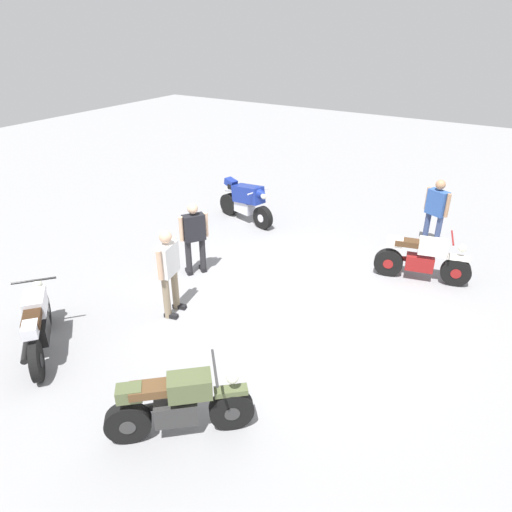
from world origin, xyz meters
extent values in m
plane|color=gray|center=(0.00, 0.00, 0.00)|extent=(40.00, 40.00, 0.00)
cylinder|color=black|center=(-2.76, -2.23, 0.30)|extent=(0.32, 0.62, 0.60)
cylinder|color=black|center=(-3.13, -3.53, 0.30)|extent=(0.38, 0.64, 0.60)
cylinder|color=silver|center=(-2.76, -2.23, 0.30)|extent=(0.23, 0.25, 0.21)
cylinder|color=silver|center=(-3.13, -3.53, 0.30)|extent=(0.23, 0.25, 0.21)
cube|color=silver|center=(-2.96, -2.93, 0.40)|extent=(0.42, 0.61, 0.32)
cube|color=navy|center=(-2.92, -2.79, 0.80)|extent=(0.61, 1.05, 0.57)
cone|color=navy|center=(-2.78, -2.29, 0.95)|extent=(0.42, 0.43, 0.39)
cube|color=black|center=(-3.03, -3.17, 0.87)|extent=(0.41, 0.65, 0.12)
cube|color=navy|center=(-3.11, -3.46, 0.95)|extent=(0.31, 0.39, 0.23)
cylinder|color=silver|center=(-3.02, -3.44, 0.77)|extent=(0.19, 0.40, 0.17)
cylinder|color=silver|center=(-3.17, -3.39, 0.77)|extent=(0.19, 0.40, 0.17)
cylinder|color=silver|center=(-2.82, -2.42, 0.97)|extent=(0.68, 0.22, 0.04)
sphere|color=silver|center=(-2.76, -2.21, 0.90)|extent=(0.16, 0.16, 0.16)
cylinder|color=black|center=(3.22, 0.86, 0.30)|extent=(0.52, 0.56, 0.60)
cylinder|color=black|center=(4.11, -0.15, 0.30)|extent=(0.52, 0.56, 0.60)
cylinder|color=#333333|center=(3.22, 0.86, 0.30)|extent=(0.27, 0.28, 0.21)
cylinder|color=#333333|center=(4.11, -0.15, 0.30)|extent=(0.27, 0.28, 0.21)
cube|color=#333333|center=(3.70, 0.32, 0.40)|extent=(0.58, 0.60, 0.32)
cube|color=#515B38|center=(3.56, 0.47, 0.80)|extent=(0.61, 0.63, 0.30)
cube|color=#515B38|center=(3.22, 0.86, 0.63)|extent=(0.41, 0.44, 0.08)
cube|color=brown|center=(3.86, 0.13, 0.82)|extent=(0.59, 0.62, 0.12)
cube|color=#515B38|center=(4.06, -0.09, 0.80)|extent=(0.38, 0.39, 0.18)
cylinder|color=#333333|center=(3.84, -0.09, 0.35)|extent=(0.45, 0.49, 0.16)
cylinder|color=#333333|center=(3.35, 0.72, 1.05)|extent=(0.55, 0.49, 0.04)
sphere|color=silver|center=(3.20, 0.88, 0.85)|extent=(0.16, 0.16, 0.16)
cylinder|color=black|center=(-2.34, 2.66, 0.30)|extent=(0.29, 0.62, 0.60)
cylinder|color=black|center=(-2.03, 1.34, 0.30)|extent=(0.29, 0.62, 0.60)
cylinder|color=maroon|center=(-2.34, 2.66, 0.30)|extent=(0.22, 0.25, 0.21)
cylinder|color=maroon|center=(-2.03, 1.34, 0.30)|extent=(0.22, 0.25, 0.21)
cube|color=maroon|center=(-2.17, 1.95, 0.40)|extent=(0.40, 0.61, 0.32)
cube|color=white|center=(-2.22, 2.15, 0.80)|extent=(0.44, 0.62, 0.30)
cube|color=white|center=(-2.34, 2.66, 0.63)|extent=(0.26, 0.47, 0.08)
cube|color=#4C331E|center=(-2.11, 1.71, 0.82)|extent=(0.39, 0.64, 0.12)
cube|color=white|center=(-2.04, 1.42, 0.80)|extent=(0.29, 0.36, 0.18)
cylinder|color=maroon|center=(-2.24, 1.52, 0.35)|extent=(0.23, 0.57, 0.16)
cylinder|color=maroon|center=(-2.29, 2.47, 1.05)|extent=(0.69, 0.20, 0.04)
sphere|color=silver|center=(-2.34, 2.68, 0.85)|extent=(0.16, 0.16, 0.16)
cylinder|color=black|center=(3.04, -3.30, 0.32)|extent=(0.51, 0.56, 0.64)
cylinder|color=black|center=(3.98, -2.20, 0.32)|extent=(0.51, 0.56, 0.64)
cylinder|color=black|center=(3.04, -3.30, 0.32)|extent=(0.25, 0.26, 0.22)
cylinder|color=black|center=(3.98, -2.20, 0.32)|extent=(0.25, 0.26, 0.22)
cube|color=black|center=(3.54, -2.71, 0.42)|extent=(0.58, 0.61, 0.32)
cube|color=silver|center=(3.41, -2.87, 0.82)|extent=(0.61, 0.63, 0.30)
cube|color=silver|center=(3.04, -3.30, 0.67)|extent=(0.41, 0.44, 0.08)
cube|color=#382314|center=(3.70, -2.52, 0.84)|extent=(0.59, 0.62, 0.12)
cube|color=silver|center=(3.90, -2.30, 0.82)|extent=(0.38, 0.39, 0.18)
cylinder|color=black|center=(3.93, -2.52, 0.37)|extent=(0.44, 0.49, 0.16)
cylinder|color=black|center=(3.20, -3.12, 1.07)|extent=(0.56, 0.48, 0.04)
sphere|color=silver|center=(3.05, -3.28, 0.87)|extent=(0.16, 0.16, 0.16)
cylinder|color=gray|center=(1.68, -1.62, 0.42)|extent=(0.15, 0.15, 0.83)
cube|color=black|center=(1.67, -1.56, 0.04)|extent=(0.15, 0.28, 0.08)
cylinder|color=gray|center=(1.36, -1.69, 0.42)|extent=(0.15, 0.15, 0.83)
cube|color=black|center=(1.35, -1.63, 0.04)|extent=(0.15, 0.28, 0.08)
cube|color=silver|center=(1.52, -1.65, 1.13)|extent=(0.51, 0.31, 0.59)
cylinder|color=#D8AD8C|center=(1.79, -1.59, 1.15)|extent=(0.11, 0.11, 0.56)
cylinder|color=#D8AD8C|center=(1.25, -1.71, 1.15)|extent=(0.11, 0.11, 0.56)
sphere|color=#D8AD8C|center=(1.52, -1.65, 1.57)|extent=(0.23, 0.23, 0.23)
cylinder|color=#262628|center=(-0.06, -2.13, 0.40)|extent=(0.18, 0.18, 0.80)
cube|color=black|center=(-0.09, -2.18, 0.04)|extent=(0.23, 0.27, 0.08)
cylinder|color=#262628|center=(0.21, -2.30, 0.40)|extent=(0.18, 0.18, 0.80)
cube|color=black|center=(0.17, -2.35, 0.04)|extent=(0.23, 0.27, 0.08)
cube|color=black|center=(0.08, -2.21, 1.08)|extent=(0.50, 0.43, 0.56)
cylinder|color=#D8AD8C|center=(-0.15, -2.06, 1.09)|extent=(0.12, 0.12, 0.53)
cylinder|color=#D8AD8C|center=(0.30, -2.36, 1.09)|extent=(0.12, 0.12, 0.53)
sphere|color=#D8AD8C|center=(0.08, -2.21, 1.50)|extent=(0.22, 0.22, 0.22)
cylinder|color=#384772|center=(-4.03, 1.63, 0.42)|extent=(0.17, 0.17, 0.83)
cube|color=black|center=(-3.97, 1.61, 0.04)|extent=(0.28, 0.20, 0.08)
cylinder|color=#384772|center=(-3.88, 1.93, 0.42)|extent=(0.17, 0.17, 0.83)
cube|color=black|center=(-3.83, 1.91, 0.04)|extent=(0.28, 0.20, 0.08)
cube|color=#3359A5|center=(-3.95, 1.78, 1.13)|extent=(0.40, 0.52, 0.59)
cylinder|color=tan|center=(-4.08, 1.53, 1.15)|extent=(0.12, 0.12, 0.56)
cylinder|color=tan|center=(-3.83, 2.04, 1.15)|extent=(0.12, 0.12, 0.56)
sphere|color=tan|center=(-3.95, 1.78, 1.57)|extent=(0.23, 0.23, 0.23)
camera|label=1|loc=(6.97, 3.57, 4.98)|focal=32.77mm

